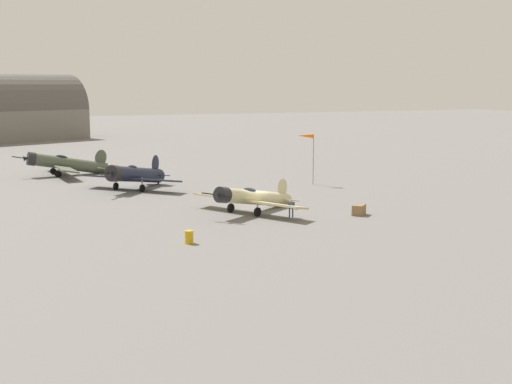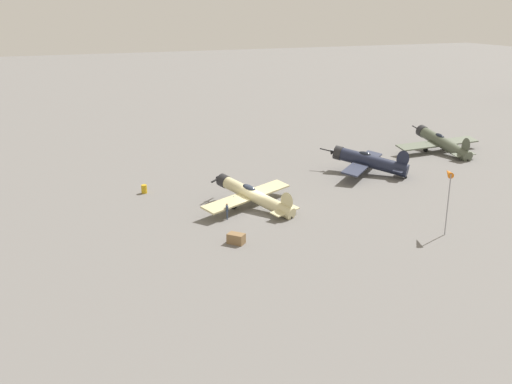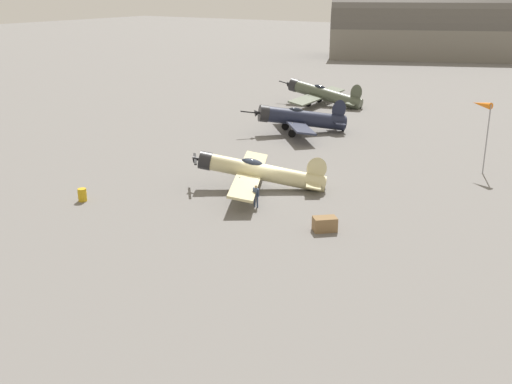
{
  "view_description": "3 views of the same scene",
  "coord_description": "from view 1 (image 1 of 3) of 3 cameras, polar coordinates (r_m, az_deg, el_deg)",
  "views": [
    {
      "loc": [
        55.81,
        -24.08,
        11.29
      ],
      "look_at": [
        0.0,
        -0.0,
        1.8
      ],
      "focal_mm": 48.16,
      "sensor_mm": 36.0,
      "label": 1
    },
    {
      "loc": [
        20.92,
        52.18,
        20.07
      ],
      "look_at": [
        0.0,
        -0.0,
        1.8
      ],
      "focal_mm": 41.0,
      "sensor_mm": 36.0,
      "label": 2
    },
    {
      "loc": [
        37.19,
        23.77,
        14.72
      ],
      "look_at": [
        3.71,
        1.69,
        1.1
      ],
      "focal_mm": 42.84,
      "sensor_mm": 36.0,
      "label": 3
    }
  ],
  "objects": [
    {
      "name": "ground_plane",
      "position": [
        61.83,
        -0.0,
        -1.65
      ],
      "size": [
        400.0,
        400.0,
        0.0
      ],
      "primitive_type": "plane",
      "color": "slate"
    },
    {
      "name": "airplane_foreground",
      "position": [
        61.2,
        -0.3,
        -0.48
      ],
      "size": [
        11.33,
        10.24,
        3.0
      ],
      "rotation": [
        0.0,
        0.0,
        5.19
      ],
      "color": "beige",
      "rests_on": "ground_plane"
    },
    {
      "name": "airplane_mid_apron",
      "position": [
        75.91,
        -10.06,
        1.41
      ],
      "size": [
        9.84,
        9.58,
        3.49
      ],
      "rotation": [
        0.0,
        0.0,
        5.45
      ],
      "color": "#1E2338",
      "rests_on": "ground_plane"
    },
    {
      "name": "airplane_far_line",
      "position": [
        89.93,
        -15.58,
        2.28
      ],
      "size": [
        13.48,
        11.8,
        3.39
      ],
      "rotation": [
        0.0,
        0.0,
        4.77
      ],
      "color": "#4C5442",
      "rests_on": "ground_plane"
    },
    {
      "name": "ground_crew_mechanic",
      "position": [
        59.04,
        2.94,
        -1.21
      ],
      "size": [
        0.31,
        0.61,
        1.59
      ],
      "rotation": [
        0.0,
        0.0,
        6.05
      ],
      "color": "#384766",
      "rests_on": "ground_plane"
    },
    {
      "name": "equipment_crate",
      "position": [
        60.95,
        8.55,
        -1.47
      ],
      "size": [
        1.67,
        1.69,
        0.9
      ],
      "rotation": [
        0.0,
        0.0,
        5.46
      ],
      "color": "olive",
      "rests_on": "ground_plane"
    },
    {
      "name": "fuel_drum",
      "position": [
        49.73,
        -5.59,
        -3.74
      ],
      "size": [
        0.65,
        0.65,
        0.94
      ],
      "color": "gold",
      "rests_on": "ground_plane"
    },
    {
      "name": "windsock_mast",
      "position": [
        78.59,
        4.2,
        4.51
      ],
      "size": [
        1.35,
        1.88,
        5.87
      ],
      "color": "gray",
      "rests_on": "ground_plane"
    }
  ]
}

